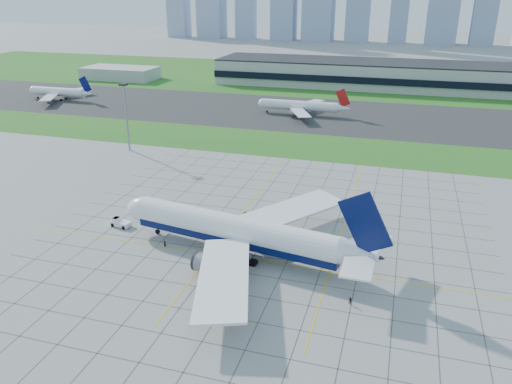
% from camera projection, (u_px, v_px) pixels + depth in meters
% --- Properties ---
extents(ground, '(1400.00, 1400.00, 0.00)m').
position_uv_depth(ground, '(254.00, 256.00, 116.46)').
color(ground, '#9C9C97').
rests_on(ground, ground).
extents(grass_median, '(700.00, 35.00, 0.04)m').
position_uv_depth(grass_median, '(320.00, 147.00, 196.29)').
color(grass_median, '#22671D').
rests_on(grass_median, ground).
extents(asphalt_taxiway, '(700.00, 75.00, 0.04)m').
position_uv_depth(asphalt_taxiway, '(340.00, 116.00, 245.07)').
color(asphalt_taxiway, '#383838').
rests_on(asphalt_taxiway, ground).
extents(grass_far, '(700.00, 145.00, 0.04)m').
position_uv_depth(grass_far, '(362.00, 80.00, 342.66)').
color(grass_far, '#22671D').
rests_on(grass_far, ground).
extents(apron_markings, '(120.00, 130.00, 0.03)m').
position_uv_depth(apron_markings, '(269.00, 235.00, 126.17)').
color(apron_markings, '#474744').
rests_on(apron_markings, ground).
extents(terminal, '(260.00, 43.00, 15.80)m').
position_uv_depth(terminal, '(424.00, 76.00, 306.78)').
color(terminal, '#B7B7B2').
rests_on(terminal, ground).
extents(service_block, '(50.00, 25.00, 8.00)m').
position_uv_depth(service_block, '(121.00, 73.00, 343.68)').
color(service_block, '#B7B7B2').
rests_on(service_block, ground).
extents(light_mast, '(2.50, 2.50, 25.60)m').
position_uv_depth(light_mast, '(126.00, 109.00, 186.57)').
color(light_mast, gray).
rests_on(light_mast, ground).
extents(airliner, '(66.07, 66.44, 20.90)m').
position_uv_depth(airliner, '(237.00, 231.00, 115.47)').
color(airliner, white).
rests_on(airliner, ground).
extents(pushback_tug, '(8.05, 3.49, 2.21)m').
position_uv_depth(pushback_tug, '(120.00, 223.00, 130.64)').
color(pushback_tug, white).
rests_on(pushback_tug, ground).
extents(crew_near, '(0.78, 0.80, 1.84)m').
position_uv_depth(crew_near, '(165.00, 244.00, 119.85)').
color(crew_near, black).
rests_on(crew_near, ground).
extents(crew_far, '(1.06, 1.05, 1.73)m').
position_uv_depth(crew_far, '(350.00, 301.00, 97.99)').
color(crew_far, black).
rests_on(crew_far, ground).
extents(distant_jet_0, '(38.05, 42.66, 14.08)m').
position_uv_depth(distant_jet_0, '(59.00, 92.00, 278.22)').
color(distant_jet_0, white).
rests_on(distant_jet_0, ground).
extents(distant_jet_1, '(43.39, 42.66, 14.08)m').
position_uv_depth(distant_jet_1, '(301.00, 106.00, 245.33)').
color(distant_jet_1, white).
rests_on(distant_jet_1, ground).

